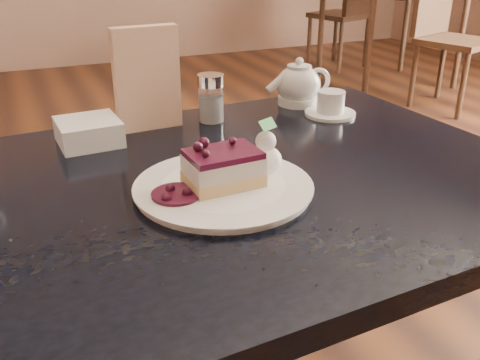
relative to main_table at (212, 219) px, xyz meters
name	(u,v)px	position (x,y,z in m)	size (l,w,h in m)	color
main_table	(212,219)	(0.00, 0.00, 0.00)	(1.26, 0.88, 0.76)	black
dessert_plate	(223,188)	(0.00, -0.05, 0.09)	(0.30, 0.30, 0.01)	white
cheesecake_slice	(223,168)	(0.00, -0.05, 0.12)	(0.13, 0.09, 0.06)	#ECBE77
whipped_cream	(265,160)	(0.09, -0.04, 0.12)	(0.06, 0.06, 0.05)	white
berry_sauce	(176,194)	(-0.08, -0.06, 0.09)	(0.08, 0.08, 0.01)	black
tea_set	(304,89)	(0.37, 0.32, 0.12)	(0.19, 0.23, 0.11)	white
menu_card	(147,79)	(-0.03, 0.32, 0.19)	(0.14, 0.03, 0.22)	white
sugar_shaker	(211,98)	(0.11, 0.30, 0.14)	(0.06, 0.06, 0.11)	white
napkin_stack	(89,132)	(-0.17, 0.27, 0.11)	(0.12, 0.12, 0.05)	white
bg_table_far_right	(384,75)	(2.61, 2.79, -0.61)	(1.26, 1.92, 1.27)	black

